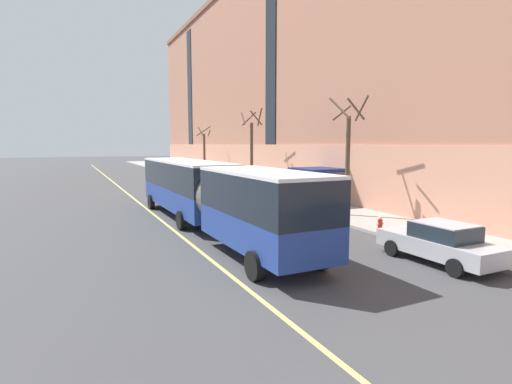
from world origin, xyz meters
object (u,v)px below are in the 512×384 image
city_bus (207,191)px  parked_car_navy_0 (201,181)px  parked_car_navy_5 (252,193)px  street_tree_far_uptown (252,149)px  street_tree_far_downtown (204,153)px  fire_hydrant (380,224)px  street_tree_mid_block (348,155)px  parked_car_champagne_3 (178,174)px  parked_car_champagne_4 (292,205)px  parked_car_silver_6 (440,243)px

city_bus → parked_car_navy_0: city_bus is taller
parked_car_navy_5 → street_tree_far_uptown: bearing=65.1°
parked_car_navy_0 → street_tree_far_uptown: size_ratio=0.57×
street_tree_far_downtown → fire_hydrant: bearing=-92.3°
parked_car_navy_0 → street_tree_far_downtown: bearing=69.6°
street_tree_far_downtown → fire_hydrant: (-1.31, -31.99, -2.88)m
city_bus → street_tree_mid_block: bearing=-2.1°
parked_car_navy_0 → street_tree_far_downtown: (3.16, 8.48, 2.59)m
parked_car_champagne_3 → street_tree_far_uptown: bearing=-78.4°
city_bus → parked_car_champagne_4: 5.99m
parked_car_silver_6 → fire_hydrant: bearing=72.2°
parked_car_champagne_3 → parked_car_champagne_4: 27.40m
parked_car_navy_0 → street_tree_far_uptown: bearing=-59.6°
parked_car_navy_0 → parked_car_champagne_3: 9.56m
street_tree_mid_block → street_tree_far_uptown: size_ratio=0.95×
parked_car_silver_6 → street_tree_mid_block: street_tree_mid_block is taller
city_bus → parked_car_champagne_4: city_bus is taller
fire_hydrant → parked_car_silver_6: bearing=-107.8°
parked_car_champagne_3 → parked_car_champagne_4: (0.03, -27.40, 0.00)m
parked_car_champagne_3 → street_tree_mid_block: bearing=-84.0°
parked_car_champagne_3 → street_tree_far_downtown: street_tree_far_downtown is taller
parked_car_navy_5 → parked_car_silver_6: size_ratio=1.03×
street_tree_mid_block → street_tree_far_downtown: size_ratio=1.09×
city_bus → parked_car_silver_6: 11.23m
parked_car_champagne_3 → parked_car_navy_0: bearing=-90.6°
parked_car_navy_0 → street_tree_far_downtown: street_tree_far_downtown is taller
street_tree_mid_block → parked_car_navy_0: bearing=99.3°
parked_car_navy_0 → parked_car_silver_6: size_ratio=0.93×
street_tree_far_downtown → fire_hydrant: street_tree_far_downtown is taller
parked_car_champagne_4 → street_tree_mid_block: (3.01, -1.37, 3.01)m
city_bus → fire_hydrant: size_ratio=27.28×
street_tree_mid_block → street_tree_far_uptown: bearing=89.9°
parked_car_champagne_4 → street_tree_far_uptown: size_ratio=0.61×
street_tree_far_uptown → fire_hydrant: bearing=-94.1°
parked_car_silver_6 → street_tree_far_downtown: bearing=85.5°
parked_car_champagne_4 → parked_car_navy_5: size_ratio=0.95×
parked_car_champagne_4 → parked_car_silver_6: 10.51m
parked_car_silver_6 → street_tree_mid_block: bearing=72.7°
parked_car_navy_0 → parked_car_navy_5: 11.66m
parked_car_navy_5 → fire_hydrant: size_ratio=6.66×
street_tree_mid_block → fire_hydrant: (-1.29, -4.31, -3.30)m
parked_car_champagne_3 → parked_car_champagne_4: bearing=-89.9°
parked_car_silver_6 → fire_hydrant: 5.08m
parked_car_silver_6 → street_tree_far_uptown: bearing=82.9°
parked_car_navy_0 → parked_car_champagne_3: size_ratio=0.97×
street_tree_far_uptown → parked_car_silver_6: bearing=-97.1°
parked_car_champagne_4 → street_tree_mid_block: street_tree_mid_block is taller
city_bus → parked_car_navy_0: bearing=73.4°
parked_car_champagne_3 → parked_car_navy_5: bearing=-89.6°
city_bus → parked_car_champagne_3: city_bus is taller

